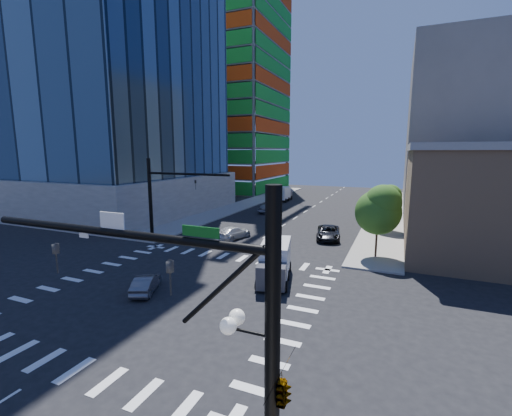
% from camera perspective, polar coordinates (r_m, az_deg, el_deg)
% --- Properties ---
extents(ground, '(160.00, 160.00, 0.00)m').
position_cam_1_polar(ground, '(25.59, -13.31, -13.61)').
color(ground, black).
rests_on(ground, ground).
extents(road_markings, '(20.00, 20.00, 0.01)m').
position_cam_1_polar(road_markings, '(25.59, -13.31, -13.60)').
color(road_markings, silver).
rests_on(road_markings, ground).
extents(sidewalk_ne, '(5.00, 60.00, 0.15)m').
position_cam_1_polar(sidewalk_ne, '(59.71, 20.92, -0.68)').
color(sidewalk_ne, gray).
rests_on(sidewalk_ne, ground).
extents(sidewalk_nw, '(5.00, 60.00, 0.15)m').
position_cam_1_polar(sidewalk_nw, '(65.37, -1.50, 0.77)').
color(sidewalk_nw, gray).
rests_on(sidewalk_nw, ground).
extents(construction_building, '(25.16, 34.50, 70.60)m').
position_cam_1_polar(construction_building, '(92.06, -4.57, 18.58)').
color(construction_building, slate).
rests_on(construction_building, ground).
extents(bg_building_ne, '(24.00, 30.00, 28.00)m').
position_cam_1_polar(bg_building_ne, '(75.09, 33.34, 11.03)').
color(bg_building_ne, '#67615D').
rests_on(bg_building_ne, ground).
extents(signal_mast_se, '(10.51, 2.48, 9.00)m').
position_cam_1_polar(signal_mast_se, '(9.54, -2.70, -21.45)').
color(signal_mast_se, black).
rests_on(signal_mast_se, sidewalk_se).
extents(signal_mast_nw, '(10.20, 0.40, 9.00)m').
position_cam_1_polar(signal_mast_nw, '(39.06, -15.57, 2.59)').
color(signal_mast_nw, black).
rests_on(signal_mast_nw, sidewalk_nw).
extents(tree_south, '(4.16, 4.16, 6.82)m').
position_cam_1_polar(tree_south, '(33.23, 19.90, -0.18)').
color(tree_south, '#382316').
rests_on(tree_south, sidewalk_ne).
extents(tree_north, '(3.54, 3.52, 5.78)m').
position_cam_1_polar(tree_north, '(45.18, 21.08, 1.26)').
color(tree_north, '#382316').
rests_on(tree_north, sidewalk_ne).
extents(no_parking_sign, '(0.30, 0.06, 2.20)m').
position_cam_1_polar(no_parking_sign, '(13.49, 3.14, -29.75)').
color(no_parking_sign, black).
rests_on(no_parking_sign, ground).
extents(car_nb_far, '(3.47, 5.84, 1.52)m').
position_cam_1_polar(car_nb_far, '(39.91, 11.97, -4.03)').
color(car_nb_far, black).
rests_on(car_nb_far, ground).
extents(car_sb_near, '(3.06, 5.16, 1.40)m').
position_cam_1_polar(car_sb_near, '(39.37, -3.80, -4.12)').
color(car_sb_near, silver).
rests_on(car_sb_near, ground).
extents(car_sb_mid, '(1.90, 4.65, 1.58)m').
position_cam_1_polar(car_sb_mid, '(55.95, 1.88, 0.04)').
color(car_sb_mid, '#B2B3BA').
rests_on(car_sb_mid, ground).
extents(car_sb_cross, '(2.71, 3.93, 1.23)m').
position_cam_1_polar(car_sb_cross, '(26.09, -17.86, -11.91)').
color(car_sb_cross, '#58575D').
rests_on(car_sb_cross, ground).
extents(box_truck_near, '(3.55, 5.84, 2.85)m').
position_cam_1_polar(box_truck_near, '(26.72, 3.08, -9.46)').
color(box_truck_near, black).
rests_on(box_truck_near, ground).
extents(box_truck_far, '(2.49, 5.50, 2.85)m').
position_cam_1_polar(box_truck_far, '(69.49, 4.65, 2.24)').
color(box_truck_far, black).
rests_on(box_truck_far, ground).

